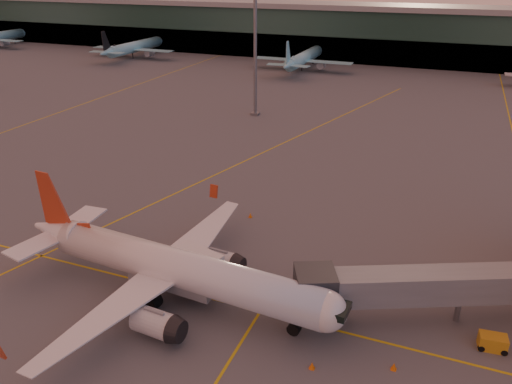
% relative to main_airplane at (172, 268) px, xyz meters
% --- Properties ---
extents(ground, '(600.00, 600.00, 0.00)m').
position_rel_main_airplane_xyz_m(ground, '(3.35, -3.85, -3.35)').
color(ground, '#4C4F54').
rests_on(ground, ground).
extents(taxi_markings, '(100.12, 173.00, 0.01)m').
position_rel_main_airplane_xyz_m(taxi_markings, '(-3.97, 40.63, -3.34)').
color(taxi_markings, gold).
rests_on(taxi_markings, ground).
extents(terminal, '(400.00, 20.00, 17.60)m').
position_rel_main_airplane_xyz_m(terminal, '(3.35, 137.94, 5.41)').
color(terminal, '#19382D').
rests_on(terminal, ground).
extents(mast_west_near, '(2.40, 2.40, 25.60)m').
position_rel_main_airplane_xyz_m(mast_west_near, '(-16.65, 62.15, 11.51)').
color(mast_west_near, slate).
rests_on(mast_west_near, ground).
extents(distant_aircraft_row, '(225.00, 34.00, 13.00)m').
position_rel_main_airplane_xyz_m(distant_aircraft_row, '(-50.40, 114.15, -3.35)').
color(distant_aircraft_row, '#84CFDD').
rests_on(distant_aircraft_row, ground).
extents(main_airplane, '(34.16, 30.80, 10.31)m').
position_rel_main_airplane_xyz_m(main_airplane, '(0.00, 0.00, 0.00)').
color(main_airplane, white).
rests_on(main_airplane, ground).
extents(jet_bridge, '(28.55, 15.16, 5.34)m').
position_rel_main_airplane_xyz_m(jet_bridge, '(26.30, 7.13, 0.28)').
color(jet_bridge, slate).
rests_on(jet_bridge, ground).
extents(catering_truck, '(5.55, 3.58, 3.99)m').
position_rel_main_airplane_xyz_m(catering_truck, '(1.31, 2.47, -1.08)').
color(catering_truck, '#A6171A').
rests_on(catering_truck, ground).
extents(gpu_cart, '(2.36, 1.56, 1.31)m').
position_rel_main_airplane_xyz_m(gpu_cart, '(27.90, 3.69, -2.71)').
color(gpu_cart, '#C48718').
rests_on(gpu_cart, ground).
extents(cone_nose, '(0.50, 0.50, 0.64)m').
position_rel_main_airplane_xyz_m(cone_nose, '(20.70, -1.70, -3.04)').
color(cone_nose, orange).
rests_on(cone_nose, ground).
extents(cone_tail, '(0.47, 0.47, 0.59)m').
position_rel_main_airplane_xyz_m(cone_tail, '(-20.88, 0.15, -3.06)').
color(cone_tail, orange).
rests_on(cone_tail, ground).
extents(cone_wing_left, '(0.49, 0.49, 0.62)m').
position_rel_main_airplane_xyz_m(cone_wing_left, '(0.37, 18.11, -3.05)').
color(cone_wing_left, orange).
rests_on(cone_wing_left, ground).
extents(cone_fwd, '(0.49, 0.49, 0.63)m').
position_rel_main_airplane_xyz_m(cone_fwd, '(14.72, -3.98, -3.05)').
color(cone_fwd, orange).
rests_on(cone_fwd, ground).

